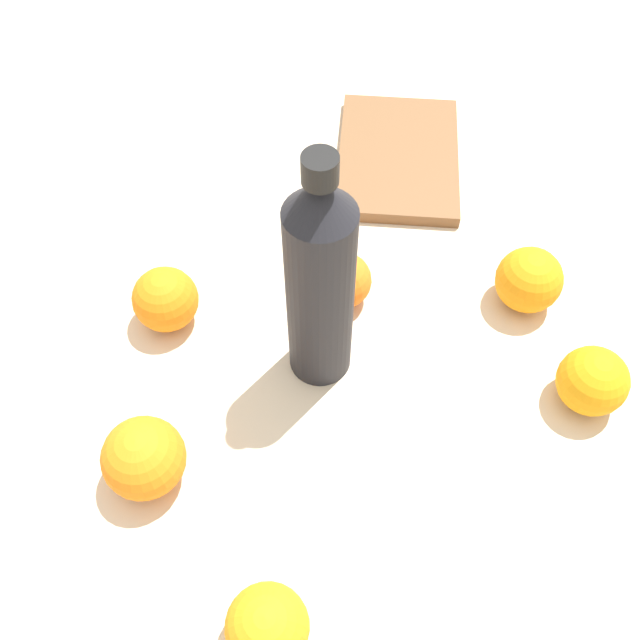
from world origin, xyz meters
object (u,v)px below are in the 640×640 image
cutting_board (398,157)px  orange_2 (529,280)px  water_bottle (320,284)px  orange_4 (267,627)px  orange_1 (165,299)px  orange_5 (593,381)px  orange_3 (144,458)px  orange_0 (344,280)px

cutting_board → orange_2: bearing=-145.7°
water_bottle → cutting_board: bearing=-37.5°
water_bottle → orange_4: (-0.28, 0.10, -0.11)m
water_bottle → orange_2: 0.28m
water_bottle → orange_2: size_ratio=3.94×
orange_1 → orange_5: (-0.18, -0.44, -0.00)m
orange_2 → orange_3: 0.47m
orange_3 → cutting_board: orange_3 is taller
orange_4 → orange_5: 0.41m
orange_4 → orange_5: (0.18, -0.37, 0.00)m
orange_3 → orange_5: 0.47m
orange_5 → cutting_board: (0.40, 0.11, -0.03)m
orange_0 → orange_1: (0.00, 0.21, 0.00)m
orange_1 → orange_2: size_ratio=0.97×
orange_3 → orange_5: orange_3 is taller
orange_3 → orange_5: (0.01, -0.47, -0.00)m
orange_0 → water_bottle: bearing=152.8°
orange_3 → orange_4: (-0.17, -0.10, -0.00)m
water_bottle → orange_0: size_ratio=4.62×
orange_2 → orange_5: 0.14m
orange_4 → orange_1: bearing=10.6°
orange_2 → orange_4: orange_2 is taller
orange_3 → cutting_board: bearing=-41.4°
orange_2 → cutting_board: orange_2 is taller
orange_1 → orange_4: 0.37m
orange_3 → orange_0: bearing=-51.5°
orange_5 → orange_4: bearing=116.1°
orange_0 → cutting_board: (0.22, -0.12, -0.02)m
orange_2 → orange_3: orange_3 is taller
orange_4 → water_bottle: bearing=-18.8°
water_bottle → orange_5: bearing=-118.6°
orange_1 → orange_4: (-0.37, -0.07, -0.00)m
orange_0 → orange_3: orange_3 is taller
orange_5 → orange_0: bearing=52.3°
orange_5 → orange_2: bearing=8.9°
orange_4 → cutting_board: size_ratio=0.32×
orange_1 → cutting_board: orange_1 is taller
cutting_board → orange_5: bearing=-149.3°
orange_5 → cutting_board: 0.41m
orange_5 → cutting_board: orange_5 is taller
orange_1 → orange_3: orange_3 is taller
water_bottle → orange_3: size_ratio=3.68×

